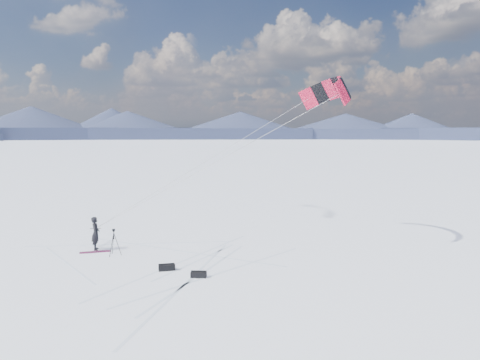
{
  "coord_description": "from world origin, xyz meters",
  "views": [
    {
      "loc": [
        5.53,
        -22.32,
        6.29
      ],
      "look_at": [
        6.6,
        3.22,
        3.55
      ],
      "focal_mm": 35.0,
      "sensor_mm": 36.0,
      "label": 1
    }
  ],
  "objects_px": {
    "tripod": "(114,238)",
    "gear_bag_a": "(167,267)",
    "snowboard": "(95,252)",
    "gear_bag_b": "(199,274)",
    "snowkiter": "(96,250)"
  },
  "relations": [
    {
      "from": "snowboard",
      "to": "gear_bag_a",
      "type": "xyz_separation_m",
      "value": [
        4.07,
        -3.3,
        0.12
      ]
    },
    {
      "from": "tripod",
      "to": "gear_bag_a",
      "type": "relative_size",
      "value": 1.74
    },
    {
      "from": "tripod",
      "to": "gear_bag_b",
      "type": "xyz_separation_m",
      "value": [
        4.41,
        -3.74,
        -0.74
      ]
    },
    {
      "from": "snowboard",
      "to": "gear_bag_b",
      "type": "bearing_deg",
      "value": -51.25
    },
    {
      "from": "tripod",
      "to": "gear_bag_b",
      "type": "distance_m",
      "value": 5.83
    },
    {
      "from": "snowboard",
      "to": "gear_bag_b",
      "type": "height_order",
      "value": "gear_bag_b"
    },
    {
      "from": "snowkiter",
      "to": "tripod",
      "type": "xyz_separation_m",
      "value": [
        1.22,
        -1.17,
        0.87
      ]
    },
    {
      "from": "snowboard",
      "to": "gear_bag_a",
      "type": "relative_size",
      "value": 1.94
    },
    {
      "from": "snowkiter",
      "to": "gear_bag_b",
      "type": "relative_size",
      "value": 2.52
    },
    {
      "from": "tripod",
      "to": "gear_bag_a",
      "type": "height_order",
      "value": "tripod"
    },
    {
      "from": "snowkiter",
      "to": "gear_bag_b",
      "type": "height_order",
      "value": "snowkiter"
    },
    {
      "from": "gear_bag_b",
      "to": "snowboard",
      "type": "bearing_deg",
      "value": 148.01
    },
    {
      "from": "snowboard",
      "to": "gear_bag_a",
      "type": "height_order",
      "value": "gear_bag_a"
    },
    {
      "from": "snowkiter",
      "to": "gear_bag_a",
      "type": "relative_size",
      "value": 2.25
    },
    {
      "from": "snowboard",
      "to": "tripod",
      "type": "distance_m",
      "value": 1.55
    }
  ]
}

